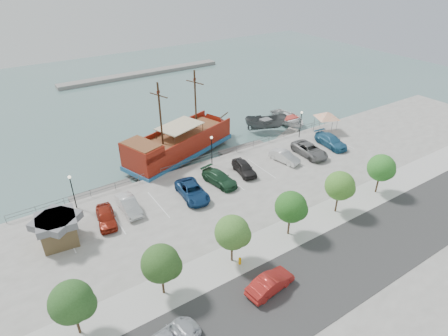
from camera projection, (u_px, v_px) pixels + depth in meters
ground at (239, 193)px, 46.68m from camera, size 160.00×160.00×0.00m
land_slab at (384, 307)px, 31.30m from camera, size 100.00×58.00×1.20m
street at (340, 265)px, 34.60m from camera, size 100.00×8.00×0.04m
sidewalk at (295, 230)px, 38.94m from camera, size 100.00×4.00×0.05m
seawall_railing at (207, 158)px, 51.55m from camera, size 50.00×0.06×1.00m
far_shore at (142, 73)px, 90.98m from camera, size 40.00×3.00×0.80m
pirate_ship at (187, 141)px, 54.66m from camera, size 20.28×11.36×12.58m
patrol_boat at (265, 124)px, 61.96m from camera, size 7.28×5.68×2.67m
speedboat at (288, 120)px, 65.00m from camera, size 5.97×8.09×1.62m
dock_west at (102, 193)px, 46.40m from camera, size 7.80×2.56×0.44m
dock_mid at (243, 149)px, 56.63m from camera, size 7.62×2.65×0.43m
dock_east at (286, 136)px, 60.77m from camera, size 6.49×4.30×0.36m
shed at (58, 229)px, 36.65m from camera, size 4.04×4.04×3.00m
canopy_tent at (327, 112)px, 58.65m from camera, size 6.07×6.07×3.82m
street_sedan at (270, 283)px, 31.74m from camera, size 4.80×2.19×1.53m
fire_hydrant at (240, 261)px, 34.53m from camera, size 0.28×0.28×0.80m
lamp_post_left at (72, 186)px, 40.86m from camera, size 0.36×0.36×4.28m
lamp_post_mid at (212, 145)px, 49.40m from camera, size 0.36×0.36×4.28m
lamp_post_right at (301, 120)px, 56.98m from camera, size 0.36×0.36×4.28m
tree_a at (74, 303)px, 26.88m from camera, size 3.30×3.20×5.00m
tree_b at (163, 264)px, 30.19m from camera, size 3.30×3.20×5.00m
tree_c at (234, 233)px, 33.51m from camera, size 3.30×3.20×5.00m
tree_d at (292, 208)px, 36.83m from camera, size 3.30×3.20×5.00m
tree_e at (341, 186)px, 40.15m from camera, size 3.30×3.20×5.00m
tree_f at (382, 168)px, 43.47m from camera, size 3.30×3.20×5.00m
parked_car_a at (106, 217)px, 39.64m from camera, size 2.61×4.85×1.57m
parked_car_b at (129, 205)px, 41.48m from camera, size 1.67×4.79×1.58m
parked_car_c at (192, 191)px, 43.85m from camera, size 3.19×5.97×1.59m
parked_car_d at (219, 178)px, 46.41m from camera, size 2.99×5.56×1.53m
parked_car_e at (244, 168)px, 48.60m from camera, size 2.57×4.88×1.58m
parked_car_f at (284, 157)px, 51.33m from camera, size 2.45×4.74×1.49m
parked_car_g at (310, 150)px, 52.91m from camera, size 2.97×5.97×1.63m
parked_car_h at (331, 141)px, 55.43m from camera, size 2.85×5.88×1.65m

